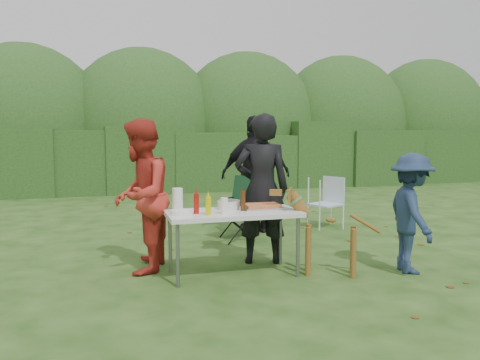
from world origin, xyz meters
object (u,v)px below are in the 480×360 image
object	(u,v)px
person_red_jacket	(140,196)
ketchup_bottle	(196,204)
camping_chair	(237,207)
lawn_chair	(326,202)
child	(411,213)
beer_bottle	(243,200)
dog	(331,233)
person_cook	(262,189)
folding_table	(233,216)
person_black_puffy	(256,174)
paper_towel_roll	(178,200)
mustard_bottle	(208,206)

from	to	relation	value
person_red_jacket	ketchup_bottle	size ratio (longest dim) A/B	8.13
camping_chair	lawn_chair	distance (m)	1.72
child	beer_bottle	distance (m)	1.96
person_red_jacket	dog	distance (m)	2.24
ketchup_bottle	person_cook	bearing A→B (deg)	27.03
person_cook	ketchup_bottle	xyz separation A→B (m)	(-0.91, -0.46, -0.08)
folding_table	beer_bottle	size ratio (longest dim) A/B	6.25
person_cook	child	bearing A→B (deg)	165.02
person_black_puffy	ketchup_bottle	world-z (taller)	person_black_puffy
child	ketchup_bottle	xyz separation A→B (m)	(-2.46, 0.40, 0.15)
person_red_jacket	camping_chair	size ratio (longest dim) A/B	1.89
person_cook	person_red_jacket	world-z (taller)	person_cook
person_cook	child	distance (m)	1.78
folding_table	person_cook	distance (m)	0.68
person_black_puffy	beer_bottle	bearing A→B (deg)	77.04
lawn_chair	paper_towel_roll	xyz separation A→B (m)	(-2.82, -2.06, 0.44)
dog	camping_chair	distance (m)	2.21
child	person_cook	bearing A→B (deg)	72.64
person_red_jacket	paper_towel_roll	size ratio (longest dim) A/B	6.88
camping_chair	lawn_chair	world-z (taller)	camping_chair
folding_table	paper_towel_roll	distance (m)	0.66
folding_table	beer_bottle	world-z (taller)	beer_bottle
folding_table	person_red_jacket	xyz separation A→B (m)	(-1.00, 0.45, 0.21)
child	ketchup_bottle	distance (m)	2.49
dog	lawn_chair	bearing A→B (deg)	-88.31
child	mustard_bottle	distance (m)	2.37
paper_towel_roll	person_red_jacket	bearing A→B (deg)	148.00
dog	beer_bottle	size ratio (longest dim) A/B	4.23
child	lawn_chair	world-z (taller)	child
dog	mustard_bottle	xyz separation A→B (m)	(-1.40, 0.13, 0.36)
person_black_puffy	ketchup_bottle	distance (m)	2.66
person_black_puffy	child	xyz separation A→B (m)	(1.05, -2.66, -0.24)
dog	paper_towel_roll	world-z (taller)	paper_towel_roll
folding_table	person_red_jacket	bearing A→B (deg)	155.88
dog	paper_towel_roll	xyz separation A→B (m)	(-1.68, 0.49, 0.39)
camping_chair	lawn_chair	size ratio (longest dim) A/B	1.11
beer_bottle	lawn_chair	bearing A→B (deg)	46.90
person_red_jacket	child	size ratio (longest dim) A/B	1.28
child	mustard_bottle	world-z (taller)	child
mustard_bottle	beer_bottle	bearing A→B (deg)	21.24
person_red_jacket	folding_table	bearing A→B (deg)	82.04
camping_chair	ketchup_bottle	world-z (taller)	ketchup_bottle
camping_chair	beer_bottle	size ratio (longest dim) A/B	3.95
person_cook	ketchup_bottle	size ratio (longest dim) A/B	8.45
person_black_puffy	camping_chair	world-z (taller)	person_black_puffy
dog	mustard_bottle	size ratio (longest dim) A/B	5.07
folding_table	mustard_bottle	bearing A→B (deg)	-153.20
person_black_puffy	person_cook	bearing A→B (deg)	82.82
beer_bottle	paper_towel_roll	xyz separation A→B (m)	(-0.72, 0.19, 0.01)
child	ketchup_bottle	world-z (taller)	child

